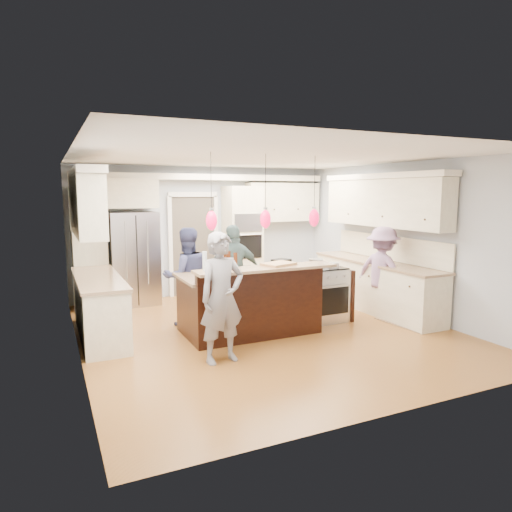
{
  "coord_description": "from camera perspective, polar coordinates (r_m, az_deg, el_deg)",
  "views": [
    {
      "loc": [
        -3.06,
        -6.28,
        2.18
      ],
      "look_at": [
        0.0,
        0.35,
        1.15
      ],
      "focal_mm": 32.0,
      "sensor_mm": 36.0,
      "label": 1
    }
  ],
  "objects": [
    {
      "name": "left_cabinets",
      "position": [
        7.2,
        -19.55,
        -1.42
      ],
      "size": [
        0.64,
        2.3,
        2.51
      ],
      "color": "#F2E9C4",
      "rests_on": "ground"
    },
    {
      "name": "person_range_side",
      "position": [
        8.29,
        15.53,
        -1.91
      ],
      "size": [
        0.84,
        1.14,
        1.58
      ],
      "primitive_type": "imported",
      "rotation": [
        0.0,
        0.0,
        1.84
      ],
      "color": "#95749C",
      "rests_on": "ground"
    },
    {
      "name": "person_far_left",
      "position": [
        7.55,
        -8.66,
        -2.56
      ],
      "size": [
        0.79,
        0.62,
        1.61
      ],
      "primitive_type": "imported",
      "rotation": [
        0.0,
        0.0,
        3.13
      ],
      "color": "navy",
      "rests_on": "ground"
    },
    {
      "name": "person_bar_end",
      "position": [
        5.84,
        -4.29,
        -5.22
      ],
      "size": [
        0.66,
        0.49,
        1.68
      ],
      "primitive_type": "imported",
      "rotation": [
        0.0,
        0.0,
        0.14
      ],
      "color": "gray",
      "rests_on": "ground"
    },
    {
      "name": "oven_column",
      "position": [
        9.78,
        -1.7,
        1.98
      ],
      "size": [
        0.72,
        0.69,
        2.3
      ],
      "color": "#F2E9C4",
      "rests_on": "ground"
    },
    {
      "name": "beer_bottle_b",
      "position": [
        6.26,
        -3.48,
        -0.54
      ],
      "size": [
        0.07,
        0.07,
        0.26
      ],
      "primitive_type": "cylinder",
      "rotation": [
        0.0,
        0.0,
        0.16
      ],
      "color": "#421C0B",
      "rests_on": "kitchen_island"
    },
    {
      "name": "person_far_right",
      "position": [
        7.81,
        -2.72,
        -2.04
      ],
      "size": [
        0.96,
        0.41,
        1.63
      ],
      "primitive_type": "imported",
      "rotation": [
        0.0,
        0.0,
        3.13
      ],
      "color": "#435E5E",
      "rests_on": "ground"
    },
    {
      "name": "ground_plane",
      "position": [
        7.32,
        1.16,
        -9.3
      ],
      "size": [
        6.0,
        6.0,
        0.0
      ],
      "primitive_type": "plane",
      "color": "#A76C2D",
      "rests_on": "ground"
    },
    {
      "name": "refrigerator",
      "position": [
        9.14,
        -15.01,
        -0.3
      ],
      "size": [
        0.9,
        0.7,
        1.8
      ],
      "primitive_type": "cube",
      "color": "#B7B7BC",
      "rests_on": "ground"
    },
    {
      "name": "floor_rug",
      "position": [
        8.15,
        18.77,
        -7.89
      ],
      "size": [
        0.76,
        1.06,
        0.01
      ],
      "primitive_type": "cube",
      "rotation": [
        0.0,
        0.0,
        0.07
      ],
      "color": "#7E6345",
      "rests_on": "ground"
    },
    {
      "name": "right_counter_run",
      "position": [
        8.66,
        15.0,
        0.28
      ],
      "size": [
        0.64,
        3.1,
        2.51
      ],
      "color": "#F2E9C4",
      "rests_on": "ground"
    },
    {
      "name": "pendant_lights",
      "position": [
        6.43,
        1.19,
        4.68
      ],
      "size": [
        1.75,
        0.15,
        1.03
      ],
      "color": "black",
      "rests_on": "ground"
    },
    {
      "name": "cutting_board",
      "position": [
        6.65,
        2.85,
        -1.0
      ],
      "size": [
        0.54,
        0.45,
        0.04
      ],
      "primitive_type": "cube",
      "rotation": [
        0.0,
        0.0,
        0.32
      ],
      "color": "tan",
      "rests_on": "kitchen_island"
    },
    {
      "name": "back_upper_cabinets",
      "position": [
        9.35,
        -10.43,
        4.76
      ],
      "size": [
        5.3,
        0.61,
        2.54
      ],
      "color": "#F2E9C4",
      "rests_on": "ground"
    },
    {
      "name": "beer_bottle_a",
      "position": [
        6.38,
        -2.59,
        -0.55
      ],
      "size": [
        0.07,
        0.07,
        0.22
      ],
      "primitive_type": "cylinder",
      "rotation": [
        0.0,
        0.0,
        -0.34
      ],
      "color": "#421C0B",
      "rests_on": "kitchen_island"
    },
    {
      "name": "island_range",
      "position": [
        7.88,
        8.33,
        -4.69
      ],
      "size": [
        0.82,
        0.71,
        0.92
      ],
      "color": "#B7B7BC",
      "rests_on": "ground"
    },
    {
      "name": "water_bottle",
      "position": [
        6.17,
        -6.42,
        -0.67
      ],
      "size": [
        0.08,
        0.08,
        0.27
      ],
      "primitive_type": "cylinder",
      "rotation": [
        0.0,
        0.0,
        -0.32
      ],
      "color": "silver",
      "rests_on": "kitchen_island"
    },
    {
      "name": "pot_small",
      "position": [
        7.72,
        9.7,
        -1.15
      ],
      "size": [
        0.18,
        0.18,
        0.09
      ],
      "primitive_type": "cylinder",
      "color": "#B7B7BC",
      "rests_on": "island_range"
    },
    {
      "name": "room_shell",
      "position": [
        7.0,
        1.21,
        5.06
      ],
      "size": [
        5.54,
        6.04,
        2.72
      ],
      "color": "#B2BCC6",
      "rests_on": "ground"
    },
    {
      "name": "kitchen_island",
      "position": [
        7.15,
        -0.87,
        -5.68
      ],
      "size": [
        2.1,
        1.46,
        1.12
      ],
      "color": "black",
      "rests_on": "ground"
    },
    {
      "name": "pot_large",
      "position": [
        7.75,
        7.52,
        -0.88
      ],
      "size": [
        0.24,
        0.24,
        0.14
      ],
      "primitive_type": "cylinder",
      "color": "#B7B7BC",
      "rests_on": "island_range"
    },
    {
      "name": "drink_can",
      "position": [
        6.31,
        -3.06,
        -1.1
      ],
      "size": [
        0.09,
        0.09,
        0.12
      ],
      "primitive_type": "cylinder",
      "rotation": [
        0.0,
        0.0,
        0.42
      ],
      "color": "#B7B7BC",
      "rests_on": "kitchen_island"
    },
    {
      "name": "beer_bottle_c",
      "position": [
        6.18,
        -4.07,
        -0.67
      ],
      "size": [
        0.08,
        0.08,
        0.26
      ],
      "primitive_type": "cylinder",
      "rotation": [
        0.0,
        0.0,
        -0.35
      ],
      "color": "#421C0B",
      "rests_on": "kitchen_island"
    }
  ]
}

